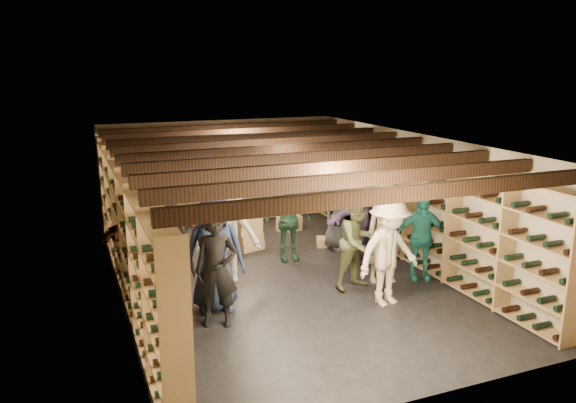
{
  "coord_description": "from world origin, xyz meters",
  "views": [
    {
      "loc": [
        -3.4,
        -8.62,
        3.65
      ],
      "look_at": [
        0.16,
        0.2,
        1.32
      ],
      "focal_mm": 35.0,
      "sensor_mm": 36.0,
      "label": 1
    }
  ],
  "objects_px": {
    "person_4": "(421,237)",
    "person_6": "(214,252)",
    "person_1": "(217,270)",
    "person_12": "(343,204)",
    "crate_loose": "(329,242)",
    "person_2": "(358,242)",
    "person_10": "(288,221)",
    "crate_stack_left": "(249,233)",
    "person_3": "(389,252)",
    "person_7": "(385,232)",
    "person_0": "(163,253)",
    "person_5": "(151,233)",
    "person_11": "(359,221)",
    "crate_stack_right": "(288,223)",
    "person_8": "(369,206)",
    "person_9": "(228,233)"
  },
  "relations": [
    {
      "from": "person_1",
      "to": "person_12",
      "type": "relative_size",
      "value": 0.89
    },
    {
      "from": "person_7",
      "to": "person_9",
      "type": "xyz_separation_m",
      "value": [
        -2.47,
        1.04,
        -0.03
      ]
    },
    {
      "from": "person_1",
      "to": "person_9",
      "type": "distance_m",
      "value": 1.71
    },
    {
      "from": "person_3",
      "to": "person_6",
      "type": "bearing_deg",
      "value": 153.59
    },
    {
      "from": "crate_loose",
      "to": "person_2",
      "type": "xyz_separation_m",
      "value": [
        -0.54,
        -2.18,
        0.72
      ]
    },
    {
      "from": "person_1",
      "to": "person_6",
      "type": "distance_m",
      "value": 0.56
    },
    {
      "from": "person_8",
      "to": "person_12",
      "type": "xyz_separation_m",
      "value": [
        -0.36,
        0.42,
        -0.02
      ]
    },
    {
      "from": "person_4",
      "to": "person_6",
      "type": "distance_m",
      "value": 3.62
    },
    {
      "from": "crate_stack_right",
      "to": "person_8",
      "type": "bearing_deg",
      "value": -66.54
    },
    {
      "from": "person_6",
      "to": "person_4",
      "type": "bearing_deg",
      "value": 3.0
    },
    {
      "from": "person_0",
      "to": "person_11",
      "type": "height_order",
      "value": "person_0"
    },
    {
      "from": "crate_loose",
      "to": "person_8",
      "type": "height_order",
      "value": "person_8"
    },
    {
      "from": "person_3",
      "to": "person_4",
      "type": "distance_m",
      "value": 1.31
    },
    {
      "from": "person_1",
      "to": "person_2",
      "type": "relative_size",
      "value": 1.03
    },
    {
      "from": "crate_stack_left",
      "to": "person_0",
      "type": "relative_size",
      "value": 0.36
    },
    {
      "from": "person_5",
      "to": "person_12",
      "type": "bearing_deg",
      "value": -1.85
    },
    {
      "from": "person_7",
      "to": "person_5",
      "type": "bearing_deg",
      "value": 172.0
    },
    {
      "from": "person_6",
      "to": "person_11",
      "type": "distance_m",
      "value": 3.25
    },
    {
      "from": "person_8",
      "to": "person_9",
      "type": "xyz_separation_m",
      "value": [
        -2.97,
        -0.38,
        -0.09
      ]
    },
    {
      "from": "crate_loose",
      "to": "person_4",
      "type": "bearing_deg",
      "value": -73.36
    },
    {
      "from": "person_3",
      "to": "person_12",
      "type": "bearing_deg",
      "value": 69.1
    },
    {
      "from": "person_5",
      "to": "person_11",
      "type": "height_order",
      "value": "person_5"
    },
    {
      "from": "crate_stack_right",
      "to": "person_2",
      "type": "bearing_deg",
      "value": -92.91
    },
    {
      "from": "person_4",
      "to": "person_10",
      "type": "bearing_deg",
      "value": 155.99
    },
    {
      "from": "crate_stack_left",
      "to": "person_0",
      "type": "xyz_separation_m",
      "value": [
        -2.1,
        -2.38,
        0.61
      ]
    },
    {
      "from": "person_2",
      "to": "person_4",
      "type": "relative_size",
      "value": 1.06
    },
    {
      "from": "person_3",
      "to": "person_9",
      "type": "height_order",
      "value": "person_9"
    },
    {
      "from": "person_8",
      "to": "person_12",
      "type": "height_order",
      "value": "person_8"
    },
    {
      "from": "crate_loose",
      "to": "person_10",
      "type": "distance_m",
      "value": 1.38
    },
    {
      "from": "person_5",
      "to": "person_10",
      "type": "distance_m",
      "value": 2.62
    },
    {
      "from": "crate_loose",
      "to": "person_8",
      "type": "distance_m",
      "value": 1.22
    },
    {
      "from": "person_6",
      "to": "crate_stack_right",
      "type": "bearing_deg",
      "value": 57.71
    },
    {
      "from": "person_1",
      "to": "person_12",
      "type": "height_order",
      "value": "person_12"
    },
    {
      "from": "person_1",
      "to": "person_6",
      "type": "relative_size",
      "value": 0.9
    },
    {
      "from": "person_1",
      "to": "person_10",
      "type": "relative_size",
      "value": 1.09
    },
    {
      "from": "person_1",
      "to": "person_2",
      "type": "height_order",
      "value": "person_1"
    },
    {
      "from": "crate_loose",
      "to": "person_7",
      "type": "relative_size",
      "value": 0.28
    },
    {
      "from": "person_12",
      "to": "crate_stack_left",
      "type": "bearing_deg",
      "value": 148.46
    },
    {
      "from": "crate_stack_right",
      "to": "person_10",
      "type": "bearing_deg",
      "value": -112.13
    },
    {
      "from": "crate_stack_right",
      "to": "person_8",
      "type": "xyz_separation_m",
      "value": [
        0.88,
        -2.03,
        0.78
      ]
    },
    {
      "from": "crate_loose",
      "to": "person_11",
      "type": "xyz_separation_m",
      "value": [
        0.11,
        -1.05,
        0.71
      ]
    },
    {
      "from": "crate_stack_right",
      "to": "person_7",
      "type": "xyz_separation_m",
      "value": [
        0.38,
        -3.45,
        0.72
      ]
    },
    {
      "from": "person_0",
      "to": "person_10",
      "type": "relative_size",
      "value": 1.25
    },
    {
      "from": "person_6",
      "to": "person_9",
      "type": "distance_m",
      "value": 1.17
    },
    {
      "from": "person_6",
      "to": "person_12",
      "type": "height_order",
      "value": "person_12"
    },
    {
      "from": "person_1",
      "to": "person_12",
      "type": "xyz_separation_m",
      "value": [
        3.23,
        2.39,
        0.1
      ]
    },
    {
      "from": "person_2",
      "to": "person_12",
      "type": "xyz_separation_m",
      "value": [
        0.7,
        1.91,
        0.13
      ]
    },
    {
      "from": "person_7",
      "to": "person_0",
      "type": "bearing_deg",
      "value": -170.72
    },
    {
      "from": "person_4",
      "to": "crate_stack_left",
      "type": "bearing_deg",
      "value": 151.56
    },
    {
      "from": "crate_loose",
      "to": "person_2",
      "type": "distance_m",
      "value": 2.35
    }
  ]
}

